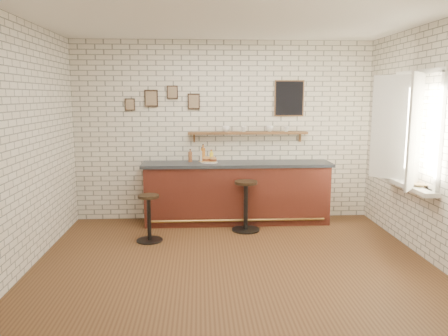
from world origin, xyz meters
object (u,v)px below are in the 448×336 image
(ciabatta_sandwich, at_px, (210,159))
(book_lower, at_px, (415,185))
(bitters_bottle_white, at_px, (202,156))
(condiment_bottle_yellow, at_px, (211,157))
(bitters_bottle_brown, at_px, (190,157))
(book_upper, at_px, (414,183))
(bitters_bottle_amber, at_px, (203,155))
(sandwich_plate, at_px, (209,162))
(bar_stool_left, at_px, (149,216))
(shelf_cup_b, at_px, (244,129))
(bar_stool_right, at_px, (246,204))
(shelf_cup_d, at_px, (286,129))
(bar_counter, at_px, (237,192))
(shelf_cup_a, at_px, (226,129))
(shelf_cup_c, at_px, (270,129))

(ciabatta_sandwich, height_order, book_lower, ciabatta_sandwich)
(bitters_bottle_white, relative_size, condiment_bottle_yellow, 1.21)
(ciabatta_sandwich, distance_m, bitters_bottle_brown, 0.33)
(ciabatta_sandwich, height_order, book_upper, ciabatta_sandwich)
(bitters_bottle_white, xyz_separation_m, bitters_bottle_amber, (0.02, 0.00, 0.02))
(sandwich_plate, xyz_separation_m, book_lower, (2.64, -1.69, -0.07))
(bar_stool_left, relative_size, book_upper, 3.10)
(bitters_bottle_white, distance_m, book_upper, 3.26)
(shelf_cup_b, bearing_deg, bar_stool_right, -153.66)
(book_upper, bearing_deg, bar_stool_left, -171.41)
(ciabatta_sandwich, distance_m, shelf_cup_d, 1.39)
(bitters_bottle_white, bearing_deg, shelf_cup_b, 5.85)
(bitters_bottle_white, relative_size, bitters_bottle_amber, 0.82)
(bitters_bottle_brown, height_order, bar_stool_left, bitters_bottle_brown)
(bar_stool_left, height_order, book_upper, book_upper)
(condiment_bottle_yellow, distance_m, shelf_cup_d, 1.34)
(bar_counter, xyz_separation_m, shelf_cup_d, (0.85, 0.20, 1.04))
(ciabatta_sandwich, bearing_deg, shelf_cup_a, 29.88)
(ciabatta_sandwich, xyz_separation_m, book_lower, (2.63, -1.69, -0.12))
(bar_stool_right, bearing_deg, bar_stool_left, -163.69)
(condiment_bottle_yellow, relative_size, book_upper, 0.90)
(ciabatta_sandwich, height_order, bitters_bottle_white, bitters_bottle_white)
(ciabatta_sandwich, distance_m, bar_stool_right, 0.98)
(condiment_bottle_yellow, distance_m, book_upper, 3.13)
(book_lower, height_order, book_upper, book_upper)
(bitters_bottle_amber, xyz_separation_m, book_upper, (2.73, -1.75, -0.17))
(ciabatta_sandwich, height_order, bar_stool_right, ciabatta_sandwich)
(ciabatta_sandwich, bearing_deg, bitters_bottle_white, 145.92)
(bar_counter, xyz_separation_m, bitters_bottle_amber, (-0.55, 0.13, 0.62))
(bar_counter, height_order, bar_stool_left, bar_counter)
(book_upper, bearing_deg, bar_stool_right, 171.23)
(shelf_cup_a, xyz_separation_m, shelf_cup_c, (0.73, 0.00, 0.00))
(bitters_bottle_brown, bearing_deg, ciabatta_sandwich, -15.30)
(bitters_bottle_amber, xyz_separation_m, shelf_cup_b, (0.69, 0.07, 0.42))
(bitters_bottle_brown, xyz_separation_m, shelf_cup_c, (1.33, 0.07, 0.45))
(shelf_cup_b, relative_size, book_upper, 0.43)
(bar_counter, distance_m, condiment_bottle_yellow, 0.73)
(bitters_bottle_amber, xyz_separation_m, condiment_bottle_yellow, (0.14, -0.00, -0.04))
(bitters_bottle_white, bearing_deg, ciabatta_sandwich, -34.08)
(shelf_cup_a, relative_size, shelf_cup_b, 1.29)
(bitters_bottle_white, height_order, bar_stool_right, bitters_bottle_white)
(bitters_bottle_amber, bearing_deg, shelf_cup_d, 2.97)
(shelf_cup_d, relative_size, book_upper, 0.41)
(sandwich_plate, bearing_deg, bar_counter, -5.04)
(bar_stool_left, bearing_deg, sandwich_plate, 46.24)
(bar_stool_right, bearing_deg, shelf_cup_c, 55.26)
(sandwich_plate, bearing_deg, bitters_bottle_white, 143.51)
(shelf_cup_c, xyz_separation_m, book_upper, (1.61, -1.82, -0.59))
(book_upper, bearing_deg, bar_counter, 163.57)
(bar_counter, relative_size, bar_stool_right, 3.92)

